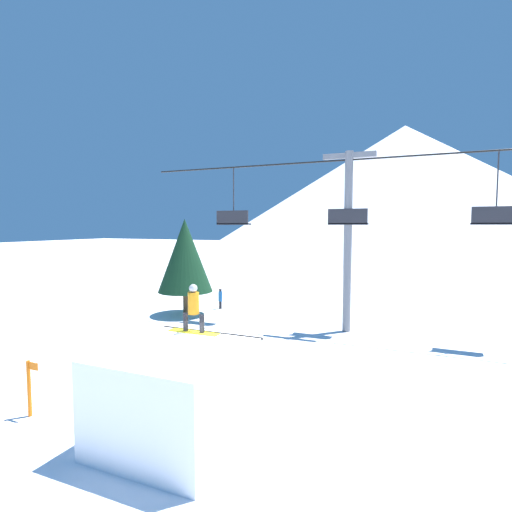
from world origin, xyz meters
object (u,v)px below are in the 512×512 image
(snow_ramp, at_px, (177,395))
(snowboarder, at_px, (194,309))
(trail_marker, at_px, (29,387))
(distant_skier, at_px, (220,298))
(pine_tree_near, at_px, (185,255))

(snow_ramp, distance_m, snowboarder, 2.19)
(snowboarder, bearing_deg, trail_marker, -154.31)
(snowboarder, height_order, distant_skier, snowboarder)
(snowboarder, distance_m, trail_marker, 4.74)
(trail_marker, xyz_separation_m, distant_skier, (-1.92, 13.94, -0.13))
(snowboarder, xyz_separation_m, pine_tree_near, (-6.81, 9.92, 0.51))
(trail_marker, relative_size, distant_skier, 1.21)
(snowboarder, bearing_deg, snow_ramp, -74.83)
(pine_tree_near, xyz_separation_m, distant_skier, (1.03, 2.16, -2.66))
(snow_ramp, height_order, distant_skier, snow_ramp)
(snow_ramp, relative_size, pine_tree_near, 0.60)
(snow_ramp, bearing_deg, snowboarder, 105.17)
(trail_marker, height_order, distant_skier, trail_marker)
(pine_tree_near, height_order, distant_skier, pine_tree_near)
(snowboarder, xyz_separation_m, trail_marker, (-3.86, -1.86, -2.02))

